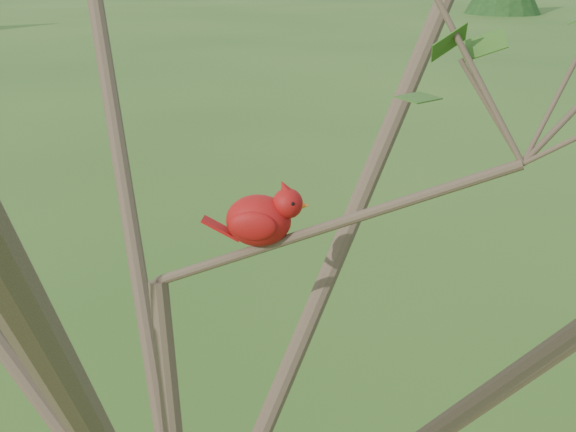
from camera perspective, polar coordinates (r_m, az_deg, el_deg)
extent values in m
ellipsoid|color=#A9100E|center=(1.22, -2.34, -0.36)|extent=(0.11, 0.08, 0.09)
sphere|color=#A9100E|center=(1.20, -0.02, 1.01)|extent=(0.05, 0.05, 0.05)
cone|color=#A9100E|center=(1.19, -0.23, 2.17)|extent=(0.04, 0.03, 0.04)
cone|color=#D85914|center=(1.20, 1.20, 0.85)|extent=(0.02, 0.02, 0.02)
ellipsoid|color=black|center=(1.20, 0.79, 0.82)|extent=(0.01, 0.03, 0.02)
cube|color=#A9100E|center=(1.23, -5.28, -0.99)|extent=(0.07, 0.03, 0.04)
ellipsoid|color=#A9100E|center=(1.25, -2.32, 0.31)|extent=(0.08, 0.02, 0.05)
ellipsoid|color=#A9100E|center=(1.18, -2.78, -0.82)|extent=(0.08, 0.02, 0.05)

